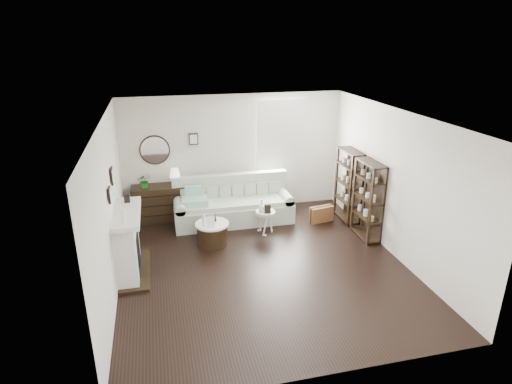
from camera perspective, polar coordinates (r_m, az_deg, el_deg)
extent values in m
plane|color=black|center=(7.86, 0.93, -9.73)|extent=(5.50, 5.50, 0.00)
plane|color=white|center=(6.90, 1.06, 10.03)|extent=(5.50, 5.50, 0.00)
plane|color=silver|center=(9.83, -2.99, 5.11)|extent=(5.00, 0.00, 5.00)
plane|color=silver|center=(4.93, 9.09, -11.73)|extent=(5.00, 0.00, 5.00)
plane|color=silver|center=(7.12, -18.93, -2.14)|extent=(0.00, 5.50, 5.50)
plane|color=silver|center=(8.22, 18.13, 0.98)|extent=(0.00, 5.50, 5.50)
cube|color=white|center=(9.99, 3.26, 6.85)|extent=(1.00, 0.02, 1.80)
cube|color=silver|center=(9.94, 3.36, 6.77)|extent=(1.15, 0.02, 1.90)
cylinder|color=silver|center=(9.60, -13.35, 5.45)|extent=(0.60, 0.03, 0.60)
cube|color=black|center=(9.58, -8.34, 7.00)|extent=(0.20, 0.03, 0.26)
cube|color=silver|center=(7.70, -16.81, -6.71)|extent=(0.34, 1.20, 1.10)
cube|color=black|center=(7.76, -16.48, -7.68)|extent=(0.30, 0.65, 0.70)
cube|color=silver|center=(7.46, -16.87, -2.77)|extent=(0.44, 1.35, 0.08)
cube|color=black|center=(7.94, -15.84, -10.04)|extent=(0.50, 1.40, 0.05)
cylinder|color=white|center=(6.99, -17.16, -3.07)|extent=(0.08, 0.08, 0.22)
cube|color=black|center=(7.79, -16.83, -0.89)|extent=(0.10, 0.03, 0.14)
cube|color=black|center=(6.98, -18.95, -0.38)|extent=(0.03, 0.18, 0.24)
cube|color=black|center=(7.56, -18.66, 2.04)|extent=(0.03, 0.22, 0.28)
cube|color=black|center=(9.60, 12.24, 0.84)|extent=(0.30, 0.80, 1.60)
cylinder|color=#D3B691|center=(9.48, 12.63, -1.26)|extent=(0.08, 0.08, 0.11)
cylinder|color=#D3B691|center=(9.68, 12.01, -0.73)|extent=(0.08, 0.08, 0.11)
cylinder|color=#D3B691|center=(9.89, 11.40, -0.22)|extent=(0.08, 0.08, 0.11)
cylinder|color=#D3B691|center=(9.34, 12.82, 1.02)|extent=(0.08, 0.08, 0.11)
cylinder|color=#D3B691|center=(9.55, 12.18, 1.51)|extent=(0.08, 0.08, 0.11)
cylinder|color=#D3B691|center=(9.76, 11.57, 1.97)|extent=(0.08, 0.08, 0.11)
cylinder|color=#D3B691|center=(9.22, 13.02, 3.36)|extent=(0.08, 0.08, 0.11)
cylinder|color=#D3B691|center=(9.43, 12.36, 3.80)|extent=(0.08, 0.08, 0.11)
cylinder|color=#D3B691|center=(9.65, 11.73, 4.23)|extent=(0.08, 0.08, 0.11)
cube|color=black|center=(8.85, 14.68, -1.08)|extent=(0.30, 0.80, 1.60)
cylinder|color=#D3B691|center=(8.74, 15.15, -3.38)|extent=(0.08, 0.08, 0.11)
cylinder|color=#D3B691|center=(8.94, 14.41, -2.76)|extent=(0.08, 0.08, 0.11)
cylinder|color=#D3B691|center=(9.15, 13.70, -2.16)|extent=(0.08, 0.08, 0.11)
cylinder|color=#D3B691|center=(8.59, 15.39, -0.94)|extent=(0.08, 0.08, 0.11)
cylinder|color=#D3B691|center=(8.80, 14.63, -0.37)|extent=(0.08, 0.08, 0.11)
cylinder|color=#D3B691|center=(9.00, 13.91, 0.19)|extent=(0.08, 0.08, 0.11)
cylinder|color=#D3B691|center=(8.46, 15.64, 1.58)|extent=(0.08, 0.08, 0.11)
cylinder|color=#D3B691|center=(8.67, 14.87, 2.11)|extent=(0.08, 0.08, 0.11)
cylinder|color=#D3B691|center=(8.88, 14.13, 2.61)|extent=(0.08, 0.08, 0.11)
cube|color=#A2AD9A|center=(9.48, -3.01, -2.80)|extent=(2.58, 0.89, 0.42)
cube|color=#A2AD9A|center=(9.35, -3.00, -1.42)|extent=(2.23, 0.71, 0.10)
cube|color=#A2AD9A|center=(9.65, -3.43, 0.16)|extent=(2.58, 0.20, 0.79)
cube|color=#A2AD9A|center=(9.34, -10.10, -3.14)|extent=(0.22, 0.84, 0.52)
cube|color=#A2AD9A|center=(9.72, 3.79, -1.89)|extent=(0.22, 0.84, 0.52)
cube|color=#289463|center=(9.19, -8.17, -1.21)|extent=(0.58, 0.49, 0.14)
cube|color=brown|center=(9.59, 8.70, -2.94)|extent=(0.55, 0.27, 0.35)
cube|color=black|center=(9.72, -12.60, -1.45)|extent=(1.21, 0.50, 0.81)
cube|color=black|center=(9.54, -12.47, -3.04)|extent=(1.16, 0.01, 0.02)
cube|color=black|center=(9.46, -12.57, -1.81)|extent=(1.16, 0.01, 0.02)
cube|color=black|center=(9.38, -12.68, -0.55)|extent=(1.16, 0.01, 0.01)
imported|color=#1B601C|center=(9.48, -14.67, 1.45)|extent=(0.33, 0.30, 0.32)
cylinder|color=black|center=(8.52, -5.82, -5.68)|extent=(0.61, 0.61, 0.42)
cylinder|color=white|center=(8.42, -5.88, -4.28)|extent=(0.66, 0.66, 0.04)
cylinder|color=white|center=(8.82, 1.26, -2.65)|extent=(0.41, 0.41, 0.03)
cylinder|color=silver|center=(8.83, 1.26, -2.87)|extent=(0.41, 0.41, 0.02)
cylinder|color=silver|center=(8.92, 1.25, -4.14)|extent=(0.03, 0.03, 0.47)
cylinder|color=silver|center=(8.27, -6.99, -3.56)|extent=(0.07, 0.07, 0.29)
cube|color=silver|center=(8.21, -6.07, -3.97)|extent=(0.17, 0.10, 0.22)
cube|color=black|center=(8.69, 1.56, -2.30)|extent=(0.14, 0.08, 0.17)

